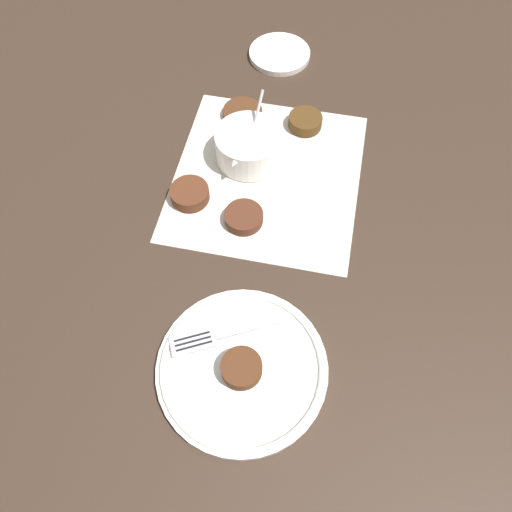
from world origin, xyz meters
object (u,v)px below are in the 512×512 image
at_px(fork, 216,336).
at_px(extra_saucer, 280,54).
at_px(serving_plate, 242,368).
at_px(fritter_on_plate, 242,368).
at_px(sauce_bowl, 248,148).

bearing_deg(fork, extra_saucer, -167.16).
height_order(serving_plate, fritter_on_plate, fritter_on_plate).
bearing_deg(extra_saucer, fritter_on_plate, 16.61).
bearing_deg(serving_plate, fritter_on_plate, 21.74).
bearing_deg(serving_plate, sauce_bowl, -158.48).
bearing_deg(sauce_bowl, fork, 15.33).
height_order(serving_plate, extra_saucer, serving_plate).
xyz_separation_m(sauce_bowl, serving_plate, (0.36, 0.14, -0.02)).
relative_size(sauce_bowl, extra_saucer, 1.07).
bearing_deg(serving_plate, extra_saucer, -163.44).
distance_m(sauce_bowl, fritter_on_plate, 0.39).
xyz_separation_m(serving_plate, fork, (-0.03, -0.05, 0.01)).
height_order(sauce_bowl, serving_plate, sauce_bowl).
distance_m(fritter_on_plate, fork, 0.06).
distance_m(serving_plate, fork, 0.06).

